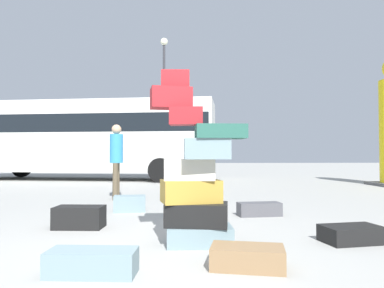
% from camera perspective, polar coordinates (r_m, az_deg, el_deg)
% --- Properties ---
extents(ground_plane, '(80.00, 80.00, 0.00)m').
position_cam_1_polar(ground_plane, '(4.02, -5.90, -16.38)').
color(ground_plane, '#9E9E99').
extents(suitcase_tower, '(1.07, 0.64, 2.00)m').
position_cam_1_polar(suitcase_tower, '(4.02, 0.42, -5.52)').
color(suitcase_tower, gray).
rests_on(suitcase_tower, ground).
extents(suitcase_brown_behind_tower, '(0.71, 0.50, 0.20)m').
position_cam_1_polar(suitcase_brown_behind_tower, '(3.35, 8.94, -17.63)').
color(suitcase_brown_behind_tower, olive).
rests_on(suitcase_brown_behind_tower, ground).
extents(suitcase_slate_left_side, '(0.77, 0.38, 0.21)m').
position_cam_1_polar(suitcase_slate_left_side, '(3.26, -15.84, -17.92)').
color(suitcase_slate_left_side, gray).
rests_on(suitcase_slate_left_side, ground).
extents(suitcase_black_upright_blue, '(0.72, 0.50, 0.19)m').
position_cam_1_polar(suitcase_black_upright_blue, '(4.61, 24.42, -13.12)').
color(suitcase_black_upright_blue, black).
rests_on(suitcase_black_upright_blue, ground).
extents(suitcase_black_right_side, '(0.69, 0.42, 0.30)m').
position_cam_1_polar(suitcase_black_right_side, '(5.24, -17.73, -11.20)').
color(suitcase_black_right_side, black).
rests_on(suitcase_black_right_side, ground).
extents(suitcase_charcoal_white_trunk, '(0.74, 0.36, 0.22)m').
position_cam_1_polar(suitcase_charcoal_white_trunk, '(6.07, 10.81, -10.31)').
color(suitcase_charcoal_white_trunk, '#4C4C51').
rests_on(suitcase_charcoal_white_trunk, ground).
extents(suitcase_slate_foreground_far, '(0.58, 0.35, 0.29)m').
position_cam_1_polar(suitcase_slate_foreground_far, '(6.49, -10.04, -9.47)').
color(suitcase_slate_foreground_far, gray).
rests_on(suitcase_slate_foreground_far, ground).
extents(person_bearded_onlooker, '(0.30, 0.34, 1.71)m').
position_cam_1_polar(person_bearded_onlooker, '(8.22, -12.13, -1.70)').
color(person_bearded_onlooker, brown).
rests_on(person_bearded_onlooker, ground).
extents(parked_bus, '(11.08, 4.26, 3.15)m').
position_cam_1_polar(parked_bus, '(15.31, -17.14, 1.38)').
color(parked_bus, silver).
rests_on(parked_bus, ground).
extents(lamp_post, '(0.36, 0.36, 6.69)m').
position_cam_1_polar(lamp_post, '(17.32, -4.55, 9.21)').
color(lamp_post, '#333338').
rests_on(lamp_post, ground).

